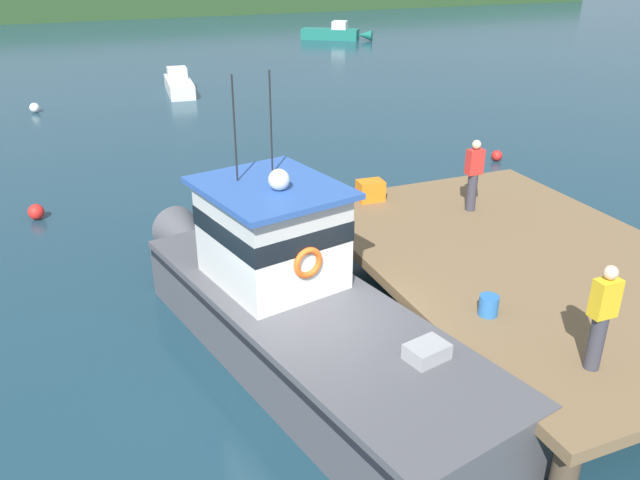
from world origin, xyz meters
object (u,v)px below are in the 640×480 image
(bait_bucket, at_px, (489,305))
(mooring_buoy_outer, at_px, (35,108))
(mooring_buoy_spare_mooring, at_px, (497,156))
(main_fishing_boat, at_px, (292,303))
(deckhand_by_the_boat, at_px, (474,174))
(crate_single_far, at_px, (370,191))
(mooring_buoy_inshore, at_px, (36,212))
(deckhand_further_back, at_px, (602,316))
(moored_boat_off_the_point, at_px, (179,84))
(moored_boat_far_left, at_px, (335,33))

(bait_bucket, height_order, mooring_buoy_outer, bait_bucket)
(mooring_buoy_spare_mooring, bearing_deg, main_fishing_boat, -142.41)
(deckhand_by_the_boat, bearing_deg, crate_single_far, 141.98)
(bait_bucket, bearing_deg, mooring_buoy_inshore, 123.93)
(deckhand_further_back, relative_size, moored_boat_off_the_point, 0.36)
(crate_single_far, height_order, moored_boat_far_left, crate_single_far)
(deckhand_by_the_boat, xyz_separation_m, mooring_buoy_spare_mooring, (5.19, 5.83, -1.88))
(main_fishing_boat, height_order, moored_boat_far_left, main_fishing_boat)
(deckhand_by_the_boat, relative_size, moored_boat_far_left, 0.33)
(main_fishing_boat, bearing_deg, deckhand_by_the_boat, 22.14)
(main_fishing_boat, relative_size, crate_single_far, 16.60)
(deckhand_by_the_boat, relative_size, mooring_buoy_inshore, 3.88)
(deckhand_further_back, xyz_separation_m, mooring_buoy_spare_mooring, (7.04, 11.53, -1.88))
(bait_bucket, bearing_deg, mooring_buoy_outer, 106.42)
(deckhand_by_the_boat, bearing_deg, moored_boat_far_left, 71.00)
(crate_single_far, relative_size, mooring_buoy_outer, 1.43)
(moored_boat_off_the_point, bearing_deg, crate_single_far, -87.92)
(bait_bucket, bearing_deg, moored_boat_off_the_point, 90.41)
(moored_boat_off_the_point, bearing_deg, deckhand_further_back, -88.55)
(deckhand_by_the_boat, distance_m, deckhand_further_back, 6.00)
(deckhand_by_the_boat, bearing_deg, mooring_buoy_spare_mooring, 48.32)
(moored_boat_off_the_point, bearing_deg, moored_boat_far_left, 44.32)
(moored_boat_off_the_point, distance_m, moored_boat_far_left, 20.52)
(mooring_buoy_spare_mooring, bearing_deg, bait_bucket, -127.67)
(main_fishing_boat, height_order, bait_bucket, main_fishing_boat)
(bait_bucket, height_order, deckhand_further_back, deckhand_further_back)
(bait_bucket, xyz_separation_m, mooring_buoy_inshore, (-6.89, 10.24, -1.16))
(crate_single_far, height_order, mooring_buoy_inshore, crate_single_far)
(bait_bucket, bearing_deg, moored_boat_far_left, 69.71)
(mooring_buoy_inshore, bearing_deg, bait_bucket, -56.07)
(crate_single_far, height_order, moored_boat_off_the_point, crate_single_far)
(deckhand_by_the_boat, bearing_deg, moored_boat_off_the_point, 96.87)
(deckhand_by_the_boat, xyz_separation_m, moored_boat_far_left, (12.16, 35.31, -1.59))
(main_fishing_boat, distance_m, moored_boat_far_left, 41.14)
(crate_single_far, bearing_deg, mooring_buoy_inshore, 146.62)
(crate_single_far, xyz_separation_m, deckhand_further_back, (-0.04, -7.12, 0.62))
(moored_boat_off_the_point, bearing_deg, mooring_buoy_inshore, -114.60)
(deckhand_further_back, bearing_deg, bait_bucket, 105.59)
(deckhand_further_back, distance_m, mooring_buoy_outer, 25.94)
(crate_single_far, xyz_separation_m, moored_boat_off_the_point, (-0.71, 19.55, -1.04))
(main_fishing_boat, relative_size, mooring_buoy_spare_mooring, 27.33)
(bait_bucket, bearing_deg, main_fishing_boat, 145.26)
(bait_bucket, height_order, mooring_buoy_spare_mooring, bait_bucket)
(moored_boat_off_the_point, xyz_separation_m, mooring_buoy_inshore, (-6.71, -14.66, -0.19))
(deckhand_by_the_boat, height_order, moored_boat_far_left, deckhand_by_the_boat)
(crate_single_far, distance_m, deckhand_further_back, 7.15)
(bait_bucket, height_order, deckhand_by_the_boat, deckhand_by_the_boat)
(crate_single_far, height_order, mooring_buoy_spare_mooring, crate_single_far)
(mooring_buoy_spare_mooring, bearing_deg, mooring_buoy_outer, 137.13)
(deckhand_further_back, xyz_separation_m, mooring_buoy_outer, (-7.29, 24.83, -1.85))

